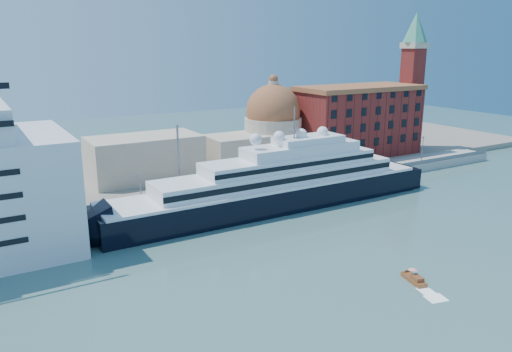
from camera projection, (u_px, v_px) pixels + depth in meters
ground at (334, 239)px, 101.47m from camera, size 400.00×400.00×0.00m
quay at (251, 192)px, 129.45m from camera, size 180.00×10.00×2.50m
land at (188, 162)px, 163.64m from camera, size 260.00×72.00×2.00m
quay_fence at (260, 189)px, 125.24m from camera, size 180.00×0.10×1.20m
superyacht at (262, 191)px, 117.73m from camera, size 94.21×13.06×28.16m
service_barge at (12, 260)px, 89.17m from camera, size 14.21×7.45×3.05m
water_taxi at (414, 279)px, 82.83m from camera, size 2.87×5.40×2.44m
warehouse at (358, 120)px, 166.84m from camera, size 43.00×19.00×23.25m
campanile at (412, 73)px, 174.84m from camera, size 8.40×8.40×47.00m
church at (230, 139)px, 149.88m from camera, size 66.00×18.00×25.50m
lamp_posts at (209, 167)px, 119.58m from camera, size 120.80×2.40×18.00m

